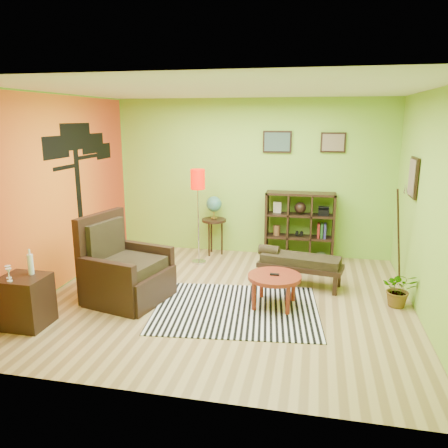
% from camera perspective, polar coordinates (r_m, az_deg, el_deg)
% --- Properties ---
extents(ground, '(5.00, 5.00, 0.00)m').
position_cam_1_polar(ground, '(6.17, 0.28, -9.76)').
color(ground, tan).
rests_on(ground, ground).
extents(room_shell, '(5.04, 4.54, 2.82)m').
position_cam_1_polar(room_shell, '(5.73, -0.59, 7.14)').
color(room_shell, '#93CC3F').
rests_on(room_shell, ground).
extents(zebra_rug, '(2.30, 1.89, 0.01)m').
position_cam_1_polar(zebra_rug, '(5.85, 1.63, -11.03)').
color(zebra_rug, white).
rests_on(zebra_rug, ground).
extents(coffee_table, '(0.71, 0.71, 0.45)m').
position_cam_1_polar(coffee_table, '(5.86, 6.61, -7.21)').
color(coffee_table, maroon).
rests_on(coffee_table, ground).
extents(armchair, '(1.17, 1.16, 1.19)m').
position_cam_1_polar(armchair, '(6.21, -12.94, -6.40)').
color(armchair, black).
rests_on(armchair, ground).
extents(side_cabinet, '(0.53, 0.48, 0.94)m').
position_cam_1_polar(side_cabinet, '(5.83, -24.52, -9.12)').
color(side_cabinet, black).
rests_on(side_cabinet, ground).
extents(floor_lamp, '(0.25, 0.25, 1.63)m').
position_cam_1_polar(floor_lamp, '(7.34, -3.43, 4.74)').
color(floor_lamp, silver).
rests_on(floor_lamp, ground).
extents(globe_table, '(0.44, 0.44, 1.08)m').
position_cam_1_polar(globe_table, '(7.90, -1.32, 1.75)').
color(globe_table, black).
rests_on(globe_table, ground).
extents(cube_shelf, '(1.20, 0.35, 1.20)m').
position_cam_1_polar(cube_shelf, '(7.80, 9.93, -0.29)').
color(cube_shelf, black).
rests_on(cube_shelf, ground).
extents(bench, '(1.30, 0.66, 0.57)m').
position_cam_1_polar(bench, '(6.62, 9.64, -4.90)').
color(bench, black).
rests_on(bench, ground).
extents(potted_plant, '(0.47, 0.52, 0.38)m').
position_cam_1_polar(potted_plant, '(6.32, 21.88, -8.33)').
color(potted_plant, '#26661E').
rests_on(potted_plant, ground).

